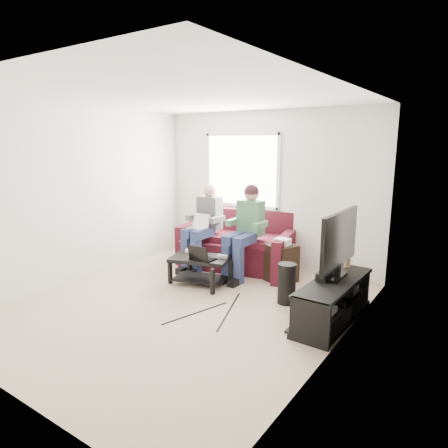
{
  "coord_description": "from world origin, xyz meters",
  "views": [
    {
      "loc": [
        3.2,
        -3.71,
        2.08
      ],
      "look_at": [
        0.25,
        0.6,
        1.01
      ],
      "focal_mm": 32.0,
      "sensor_mm": 36.0,
      "label": 1
    }
  ],
  "objects_px": {
    "sofa": "(236,246)",
    "coffee_table": "(200,264)",
    "tv": "(339,241)",
    "end_table": "(282,262)",
    "tv_stand": "(333,303)",
    "subwoofer": "(287,284)"
  },
  "relations": [
    {
      "from": "tv_stand",
      "to": "tv",
      "type": "distance_m",
      "value": 0.74
    },
    {
      "from": "tv",
      "to": "coffee_table",
      "type": "bearing_deg",
      "value": -179.72
    },
    {
      "from": "tv",
      "to": "end_table",
      "type": "bearing_deg",
      "value": 144.62
    },
    {
      "from": "tv_stand",
      "to": "subwoofer",
      "type": "distance_m",
      "value": 0.7
    },
    {
      "from": "coffee_table",
      "to": "subwoofer",
      "type": "height_order",
      "value": "subwoofer"
    },
    {
      "from": "tv",
      "to": "tv_stand",
      "type": "bearing_deg",
      "value": -88.53
    },
    {
      "from": "tv_stand",
      "to": "subwoofer",
      "type": "relative_size",
      "value": 2.77
    },
    {
      "from": "tv_stand",
      "to": "end_table",
      "type": "bearing_deg",
      "value": 141.4
    },
    {
      "from": "sofa",
      "to": "subwoofer",
      "type": "height_order",
      "value": "sofa"
    },
    {
      "from": "sofa",
      "to": "subwoofer",
      "type": "xyz_separation_m",
      "value": [
        1.42,
        -0.99,
        -0.07
      ]
    },
    {
      "from": "subwoofer",
      "to": "end_table",
      "type": "xyz_separation_m",
      "value": [
        -0.43,
        0.72,
        0.03
      ]
    },
    {
      "from": "tv_stand",
      "to": "end_table",
      "type": "xyz_separation_m",
      "value": [
        -1.11,
        0.89,
        0.08
      ]
    },
    {
      "from": "coffee_table",
      "to": "tv",
      "type": "relative_size",
      "value": 0.88
    },
    {
      "from": "tv",
      "to": "end_table",
      "type": "relative_size",
      "value": 1.64
    },
    {
      "from": "tv_stand",
      "to": "end_table",
      "type": "distance_m",
      "value": 1.43
    },
    {
      "from": "coffee_table",
      "to": "subwoofer",
      "type": "distance_m",
      "value": 1.37
    },
    {
      "from": "coffee_table",
      "to": "end_table",
      "type": "height_order",
      "value": "end_table"
    },
    {
      "from": "tv_stand",
      "to": "end_table",
      "type": "relative_size",
      "value": 2.22
    },
    {
      "from": "tv_stand",
      "to": "tv",
      "type": "bearing_deg",
      "value": 91.47
    },
    {
      "from": "sofa",
      "to": "coffee_table",
      "type": "relative_size",
      "value": 2.28
    },
    {
      "from": "sofa",
      "to": "coffee_table",
      "type": "distance_m",
      "value": 1.07
    },
    {
      "from": "tv",
      "to": "subwoofer",
      "type": "relative_size",
      "value": 2.05
    }
  ]
}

